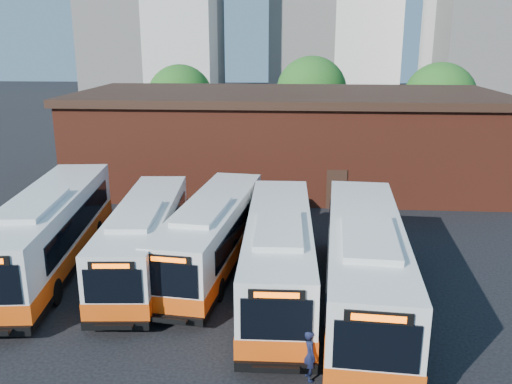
# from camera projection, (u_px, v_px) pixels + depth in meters

# --- Properties ---
(ground) EXTENTS (220.00, 220.00, 0.00)m
(ground) POSITION_uv_depth(u_px,v_px,m) (280.00, 325.00, 19.38)
(ground) COLOR black
(bus_farwest) EXTENTS (4.07, 13.15, 3.53)m
(bus_farwest) POSITION_uv_depth(u_px,v_px,m) (49.00, 234.00, 23.75)
(bus_farwest) COLOR silver
(bus_farwest) RESTS_ON ground
(bus_west) EXTENTS (3.16, 11.51, 3.10)m
(bus_west) POSITION_uv_depth(u_px,v_px,m) (145.00, 241.00, 23.53)
(bus_west) COLOR silver
(bus_west) RESTS_ON ground
(bus_midwest) EXTENTS (3.68, 11.73, 3.15)m
(bus_midwest) POSITION_uv_depth(u_px,v_px,m) (212.00, 237.00, 23.93)
(bus_midwest) COLOR silver
(bus_midwest) RESTS_ON ground
(bus_mideast) EXTENTS (2.71, 12.22, 3.31)m
(bus_mideast) POSITION_uv_depth(u_px,v_px,m) (279.00, 257.00, 21.48)
(bus_mideast) COLOR silver
(bus_mideast) RESTS_ON ground
(bus_east) EXTENTS (3.63, 13.16, 3.54)m
(bus_east) POSITION_uv_depth(u_px,v_px,m) (364.00, 269.00, 20.18)
(bus_east) COLOR silver
(bus_east) RESTS_ON ground
(transit_worker) EXTENTS (0.59, 0.71, 1.65)m
(transit_worker) POSITION_uv_depth(u_px,v_px,m) (309.00, 355.00, 16.09)
(transit_worker) COLOR black
(transit_worker) RESTS_ON ground
(depot_building) EXTENTS (28.60, 12.60, 6.40)m
(depot_building) POSITION_uv_depth(u_px,v_px,m) (288.00, 137.00, 37.68)
(depot_building) COLOR #612617
(depot_building) RESTS_ON ground
(tree_west) EXTENTS (6.00, 6.00, 7.65)m
(tree_west) POSITION_uv_depth(u_px,v_px,m) (180.00, 98.00, 49.48)
(tree_west) COLOR #382314
(tree_west) RESTS_ON ground
(tree_mid) EXTENTS (6.56, 6.56, 8.36)m
(tree_mid) POSITION_uv_depth(u_px,v_px,m) (311.00, 92.00, 50.48)
(tree_mid) COLOR #382314
(tree_mid) RESTS_ON ground
(tree_east) EXTENTS (6.24, 6.24, 7.96)m
(tree_east) POSITION_uv_depth(u_px,v_px,m) (440.00, 99.00, 46.94)
(tree_east) COLOR #382314
(tree_east) RESTS_ON ground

